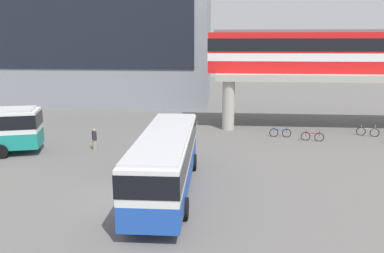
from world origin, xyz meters
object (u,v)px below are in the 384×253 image
(bus_main, at_px, (166,156))
(bicycle_blue, at_px, (280,133))
(train, at_px, (342,51))
(pedestrian_waiting_near_stop, at_px, (94,140))
(bicycle_red, at_px, (312,136))
(station_building, at_px, (101,35))
(bicycle_silver, at_px, (368,132))

(bus_main, xyz_separation_m, bicycle_blue, (7.76, 12.34, -1.63))
(bicycle_blue, bearing_deg, bus_main, -122.16)
(train, distance_m, bicycle_blue, 9.91)
(train, xyz_separation_m, bicycle_blue, (-5.81, -4.56, -6.61))
(pedestrian_waiting_near_stop, bearing_deg, bicycle_red, 13.24)
(station_building, relative_size, bicycle_red, 15.99)
(station_building, bearing_deg, bus_main, -66.69)
(station_building, xyz_separation_m, bus_main, (13.07, -30.33, -6.70))
(bicycle_blue, bearing_deg, bicycle_red, -24.34)
(bicycle_red, bearing_deg, bicycle_blue, 155.66)
(bicycle_blue, height_order, bicycle_silver, same)
(train, distance_m, bicycle_silver, 7.73)
(bus_main, xyz_separation_m, bicycle_red, (10.14, 11.26, -1.63))
(bicycle_blue, height_order, bicycle_red, same)
(bus_main, height_order, bicycle_silver, bus_main)
(bus_main, distance_m, bicycle_blue, 14.66)
(bus_main, height_order, pedestrian_waiting_near_stop, bus_main)
(train, height_order, bicycle_silver, train)
(station_building, distance_m, bicycle_red, 31.18)
(bicycle_red, bearing_deg, bicycle_silver, 21.48)
(bicycle_red, bearing_deg, train, 58.77)
(bicycle_red, relative_size, pedestrian_waiting_near_stop, 1.11)
(station_building, relative_size, bicycle_silver, 16.79)
(pedestrian_waiting_near_stop, bearing_deg, bus_main, -48.77)
(station_building, height_order, bus_main, station_building)
(bicycle_blue, bearing_deg, pedestrian_waiting_near_stop, -160.67)
(train, bearing_deg, bicycle_blue, -141.83)
(station_building, height_order, pedestrian_waiting_near_stop, station_building)
(bus_main, bearing_deg, bicycle_silver, 41.11)
(bicycle_silver, relative_size, pedestrian_waiting_near_stop, 1.06)
(station_building, relative_size, bus_main, 2.54)
(bus_main, relative_size, bicycle_blue, 6.19)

